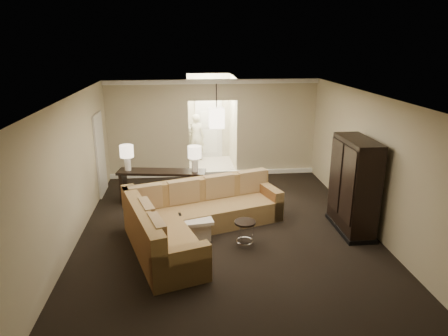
{
  "coord_description": "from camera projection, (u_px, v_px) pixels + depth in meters",
  "views": [
    {
      "loc": [
        -0.81,
        -7.25,
        3.81
      ],
      "look_at": [
        0.04,
        1.2,
        1.1
      ],
      "focal_mm": 32.0,
      "sensor_mm": 36.0,
      "label": 1
    }
  ],
  "objects": [
    {
      "name": "wall_left",
      "position": [
        68.0,
        177.0,
        7.4
      ],
      "size": [
        0.04,
        8.0,
        2.8
      ],
      "primitive_type": "cube",
      "color": "beige",
      "rests_on": "ground"
    },
    {
      "name": "coffee_table",
      "position": [
        183.0,
        223.0,
        8.21
      ],
      "size": [
        1.25,
        1.25,
        0.46
      ],
      "rotation": [
        0.0,
        0.0,
        0.15
      ],
      "color": "white",
      "rests_on": "ground"
    },
    {
      "name": "table_lamp_right",
      "position": [
        195.0,
        155.0,
        9.46
      ],
      "size": [
        0.33,
        0.33,
        0.62
      ],
      "color": "white",
      "rests_on": "console_table"
    },
    {
      "name": "table_lamp_left",
      "position": [
        127.0,
        154.0,
        9.54
      ],
      "size": [
        0.33,
        0.33,
        0.62
      ],
      "color": "white",
      "rests_on": "console_table"
    },
    {
      "name": "foyer",
      "position": [
        210.0,
        123.0,
        12.78
      ],
      "size": [
        1.44,
        2.02,
        2.8
      ],
      "color": "beige",
      "rests_on": "ground"
    },
    {
      "name": "sectional_sofa",
      "position": [
        194.0,
        218.0,
        8.06
      ],
      "size": [
        3.47,
        3.4,
        0.99
      ],
      "rotation": [
        0.0,
        0.0,
        0.31
      ],
      "color": "brown",
      "rests_on": "ground"
    },
    {
      "name": "wall_front",
      "position": [
        273.0,
        300.0,
        3.89
      ],
      "size": [
        6.0,
        0.04,
        2.8
      ],
      "primitive_type": "cube",
      "color": "beige",
      "rests_on": "ground"
    },
    {
      "name": "ground",
      "position": [
        228.0,
        237.0,
        8.11
      ],
      "size": [
        8.0,
        8.0,
        0.0
      ],
      "primitive_type": "plane",
      "color": "black",
      "rests_on": "ground"
    },
    {
      "name": "person",
      "position": [
        196.0,
        135.0,
        13.11
      ],
      "size": [
        0.63,
        0.43,
        1.72
      ],
      "primitive_type": "imported",
      "rotation": [
        0.0,
        0.0,
        3.17
      ],
      "color": "beige",
      "rests_on": "ground"
    },
    {
      "name": "console_table",
      "position": [
        162.0,
        184.0,
        9.72
      ],
      "size": [
        2.16,
        0.79,
        0.82
      ],
      "rotation": [
        0.0,
        0.0,
        -0.15
      ],
      "color": "black",
      "rests_on": "ground"
    },
    {
      "name": "ceiling",
      "position": [
        228.0,
        99.0,
        7.26
      ],
      "size": [
        6.0,
        8.0,
        0.02
      ],
      "primitive_type": "cube",
      "color": "silver",
      "rests_on": "wall_back"
    },
    {
      "name": "armoire",
      "position": [
        353.0,
        188.0,
        8.15
      ],
      "size": [
        0.59,
        1.37,
        1.97
      ],
      "color": "black",
      "rests_on": "ground"
    },
    {
      "name": "baseboard",
      "position": [
        213.0,
        173.0,
        11.84
      ],
      "size": [
        6.0,
        0.1,
        0.12
      ],
      "primitive_type": "cube",
      "color": "white",
      "rests_on": "ground"
    },
    {
      "name": "pendant_light",
      "position": [
        217.0,
        118.0,
        10.07
      ],
      "size": [
        0.38,
        0.38,
        1.09
      ],
      "color": "black",
      "rests_on": "ceiling"
    },
    {
      "name": "side_door",
      "position": [
        100.0,
        154.0,
        10.16
      ],
      "size": [
        0.05,
        0.9,
        2.1
      ],
      "primitive_type": "cube",
      "color": "white",
      "rests_on": "ground"
    },
    {
      "name": "wall_back",
      "position": [
        213.0,
        129.0,
        11.47
      ],
      "size": [
        6.0,
        0.04,
        2.8
      ],
      "primitive_type": "cube",
      "color": "beige",
      "rests_on": "ground"
    },
    {
      "name": "wall_right",
      "position": [
        377.0,
        167.0,
        7.97
      ],
      "size": [
        0.04,
        8.0,
        2.8
      ],
      "primitive_type": "cube",
      "color": "beige",
      "rests_on": "ground"
    },
    {
      "name": "crown_molding",
      "position": [
        213.0,
        82.0,
        11.02
      ],
      "size": [
        6.0,
        0.1,
        0.12
      ],
      "primitive_type": "cube",
      "color": "white",
      "rests_on": "wall_back"
    },
    {
      "name": "drink_table",
      "position": [
        245.0,
        228.0,
        7.68
      ],
      "size": [
        0.41,
        0.41,
        0.51
      ],
      "rotation": [
        0.0,
        0.0,
        -0.26
      ],
      "color": "black",
      "rests_on": "ground"
    }
  ]
}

